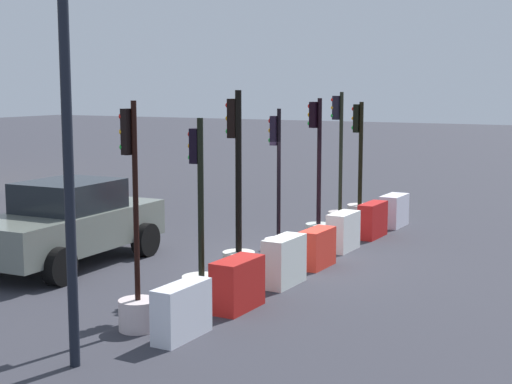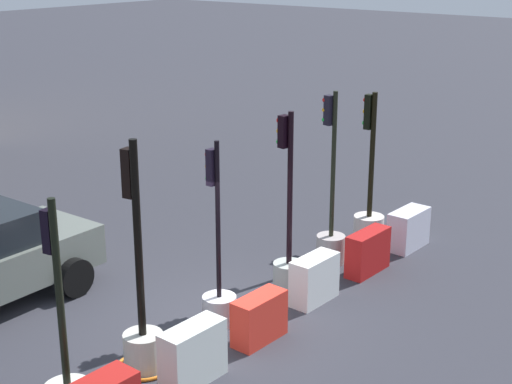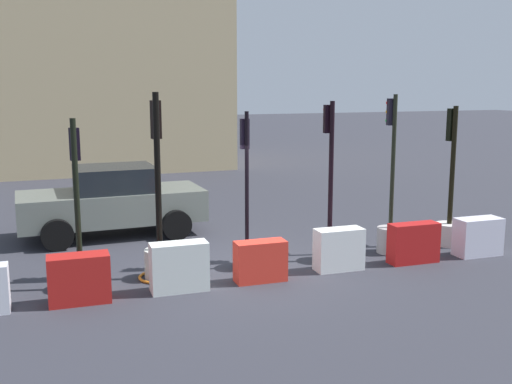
% 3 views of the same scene
% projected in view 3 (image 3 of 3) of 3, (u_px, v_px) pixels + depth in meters
% --- Properties ---
extents(ground_plane, '(120.00, 120.00, 0.00)m').
position_uv_depth(ground_plane, '(247.00, 268.00, 12.35)').
color(ground_plane, '#31323A').
extents(traffic_light_1, '(0.93, 0.93, 3.11)m').
position_uv_depth(traffic_light_1, '(80.00, 264.00, 11.01)').
color(traffic_light_1, silver).
rests_on(traffic_light_1, ground_plane).
extents(traffic_light_2, '(0.85, 0.85, 3.55)m').
position_uv_depth(traffic_light_2, '(160.00, 243.00, 11.58)').
color(traffic_light_2, beige).
rests_on(traffic_light_2, ground_plane).
extents(traffic_light_3, '(0.58, 0.58, 3.17)m').
position_uv_depth(traffic_light_3, '(247.00, 239.00, 12.25)').
color(traffic_light_3, silver).
rests_on(traffic_light_3, ground_plane).
extents(traffic_light_4, '(0.58, 0.58, 3.36)m').
position_uv_depth(traffic_light_4, '(329.00, 228.00, 12.74)').
color(traffic_light_4, '#AFB8B2').
rests_on(traffic_light_4, ground_plane).
extents(traffic_light_5, '(0.58, 0.58, 3.48)m').
position_uv_depth(traffic_light_5, '(390.00, 224.00, 13.35)').
color(traffic_light_5, '#B4AAA8').
rests_on(traffic_light_5, ground_plane).
extents(traffic_light_6, '(0.66, 0.66, 3.21)m').
position_uv_depth(traffic_light_6, '(449.00, 218.00, 14.00)').
color(traffic_light_6, silver).
rests_on(traffic_light_6, ground_plane).
extents(construction_barrier_1, '(1.04, 0.50, 0.84)m').
position_uv_depth(construction_barrier_1, '(79.00, 279.00, 10.30)').
color(construction_barrier_1, red).
rests_on(construction_barrier_1, ground_plane).
extents(construction_barrier_2, '(1.04, 0.45, 0.90)m').
position_uv_depth(construction_barrier_2, '(179.00, 267.00, 10.88)').
color(construction_barrier_2, silver).
rests_on(construction_barrier_2, ground_plane).
extents(construction_barrier_3, '(0.99, 0.43, 0.78)m').
position_uv_depth(construction_barrier_3, '(260.00, 261.00, 11.44)').
color(construction_barrier_3, red).
rests_on(construction_barrier_3, ground_plane).
extents(construction_barrier_4, '(0.99, 0.45, 0.85)m').
position_uv_depth(construction_barrier_4, '(339.00, 249.00, 12.13)').
color(construction_barrier_4, white).
rests_on(construction_barrier_4, ground_plane).
extents(construction_barrier_5, '(1.08, 0.41, 0.84)m').
position_uv_depth(construction_barrier_5, '(414.00, 243.00, 12.63)').
color(construction_barrier_5, red).
rests_on(construction_barrier_5, ground_plane).
extents(construction_barrier_6, '(1.03, 0.51, 0.83)m').
position_uv_depth(construction_barrier_6, '(478.00, 237.00, 13.19)').
color(construction_barrier_6, silver).
rests_on(construction_barrier_6, ground_plane).
extents(car_grey_saloon, '(4.44, 2.28, 1.72)m').
position_uv_depth(car_grey_saloon, '(113.00, 201.00, 14.87)').
color(car_grey_saloon, slate).
rests_on(car_grey_saloon, ground_plane).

